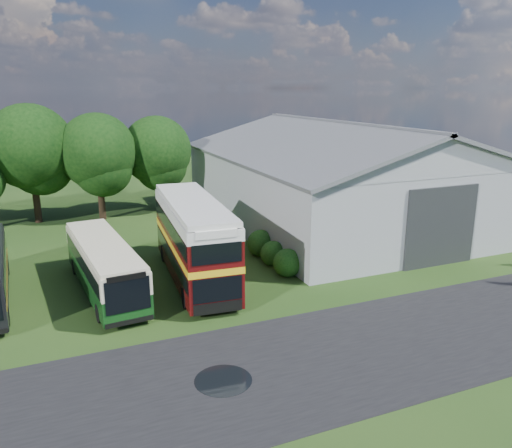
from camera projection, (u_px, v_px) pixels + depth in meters
name	position (u px, v px, depth m)	size (l,w,h in m)	color
ground	(233.00, 338.00, 22.07)	(120.00, 120.00, 0.00)	#183410
asphalt_road	(327.00, 357.00, 20.52)	(60.00, 8.00, 0.02)	black
puddle	(223.00, 381.00, 18.84)	(2.20, 2.20, 0.01)	black
storage_shed	(338.00, 171.00, 40.78)	(18.80, 24.80, 8.15)	gray
tree_mid	(30.00, 147.00, 39.55)	(6.80, 6.80, 9.60)	black
tree_right_a	(98.00, 152.00, 40.65)	(6.26, 6.26, 8.83)	black
tree_right_b	(157.00, 151.00, 43.29)	(5.98, 5.98, 8.45)	black
shrub_front	(287.00, 275.00, 29.49)	(1.70, 1.70, 1.70)	#194714
shrub_mid	(273.00, 265.00, 31.27)	(1.60, 1.60, 1.60)	#194714
shrub_back	(261.00, 255.00, 33.06)	(1.80, 1.80, 1.80)	#194714
bus_green_single	(104.00, 266.00, 26.73)	(3.32, 10.39, 2.82)	black
bus_maroon_double	(194.00, 241.00, 28.24)	(3.57, 11.08, 4.69)	black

